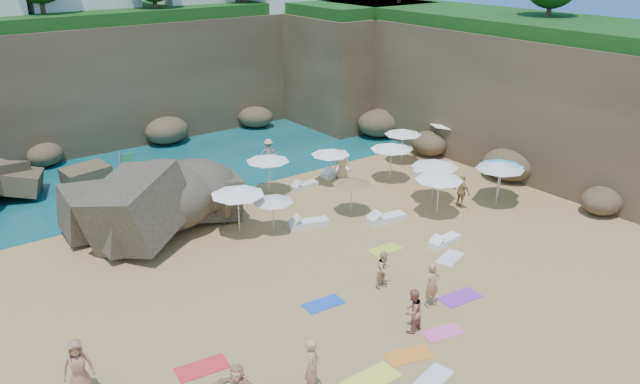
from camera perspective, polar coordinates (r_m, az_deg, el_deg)
ground at (r=27.02m, az=0.42°, el=-6.80°), size 120.00×120.00×0.00m
seawater at (r=52.54m, az=-19.91°, el=6.31°), size 120.00×120.00×0.00m
cliff_back at (r=47.65m, az=-16.33°, el=10.19°), size 44.00×8.00×8.00m
cliff_right at (r=43.75m, az=14.23°, el=9.42°), size 8.00×30.00×8.00m
cliff_corner at (r=50.72m, az=2.09°, el=11.71°), size 10.00×12.00×8.00m
rock_outcrop at (r=31.29m, az=-15.72°, el=-3.47°), size 9.75×8.52×3.27m
flag_pole at (r=31.67m, az=-17.42°, el=1.20°), size 0.71×0.14×3.63m
parasol_0 at (r=29.22m, az=-7.55°, el=0.11°), size 2.56×2.56×2.42m
parasol_1 at (r=34.04m, az=-4.80°, el=3.12°), size 2.37×2.37×2.24m
parasol_2 at (r=36.02m, az=6.54°, el=4.19°), size 2.42×2.42×2.29m
parasol_3 at (r=39.25m, az=7.60°, el=5.49°), size 2.31×2.31×2.19m
parasol_4 at (r=41.42m, az=11.75°, el=6.28°), size 2.46×2.46×2.33m
parasol_5 at (r=29.48m, az=-4.34°, el=-0.64°), size 1.97×1.97×1.86m
parasol_6 at (r=31.49m, az=2.91°, el=0.96°), size 2.00×2.00×1.89m
parasol_7 at (r=35.35m, az=0.97°, el=3.70°), size 2.22×2.22×2.10m
parasol_8 at (r=33.35m, az=10.46°, el=2.61°), size 2.49×2.49×2.35m
parasol_9 at (r=31.61m, az=10.85°, el=1.41°), size 2.44×2.44×2.31m
parasol_10 at (r=34.61m, az=16.31°, el=2.56°), size 2.34×2.34×2.21m
parasol_11 at (r=33.64m, az=16.15°, el=2.34°), size 2.54×2.54×2.40m
lounger_0 at (r=35.35m, az=-1.43°, el=0.59°), size 1.69×0.69×0.26m
lounger_1 at (r=30.58m, az=-1.07°, el=-2.89°), size 2.10×1.22×0.31m
lounger_2 at (r=37.23m, az=1.48°, el=1.75°), size 1.94×0.77×0.30m
lounger_3 at (r=31.27m, az=6.09°, el=-2.43°), size 2.09×0.97×0.31m
lounger_4 at (r=37.97m, az=9.75°, el=1.83°), size 1.89×0.79×0.29m
lounger_5 at (r=29.45m, az=11.33°, el=-4.40°), size 1.81×0.76×0.27m
towel_2 at (r=21.94m, az=8.12°, el=-14.58°), size 1.73×1.23×0.03m
towel_4 at (r=20.83m, az=4.70°, el=-16.68°), size 1.86×0.94×0.03m
towel_5 at (r=21.11m, az=10.31°, el=-16.42°), size 1.62×1.06×0.03m
towel_6 at (r=25.40m, az=12.68°, el=-9.38°), size 1.77×1.01×0.03m
towel_7 at (r=21.55m, az=-10.71°, el=-15.53°), size 1.80×1.06×0.03m
towel_8 at (r=24.40m, az=0.32°, el=-10.19°), size 1.63×0.91×0.03m
towel_9 at (r=23.23m, az=11.14°, el=-12.50°), size 1.58×1.03×0.03m
towel_12 at (r=28.54m, az=5.97°, el=-5.24°), size 1.59×0.87×0.03m
towel_13 at (r=28.26m, az=11.81°, el=-5.91°), size 1.71×1.23×0.03m
person_stand_0 at (r=19.77m, az=-0.70°, el=-15.62°), size 0.81×0.80×1.89m
person_stand_1 at (r=22.69m, az=8.46°, el=-10.71°), size 0.91×0.76×1.68m
person_stand_2 at (r=38.94m, az=-4.72°, el=3.67°), size 1.16×0.90×1.66m
person_stand_3 at (r=33.26m, az=12.82°, el=0.02°), size 0.45×1.05×1.77m
person_stand_4 at (r=36.40m, az=2.06°, el=2.53°), size 0.99×0.93×1.81m
person_stand_5 at (r=30.85m, az=-8.52°, el=-1.75°), size 1.39×0.59×1.45m
person_lie_4 at (r=24.59m, az=10.11°, el=-9.76°), size 0.81×1.81×0.42m
person_lie_5 at (r=25.55m, az=5.85°, el=-8.01°), size 0.88×1.57×0.57m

